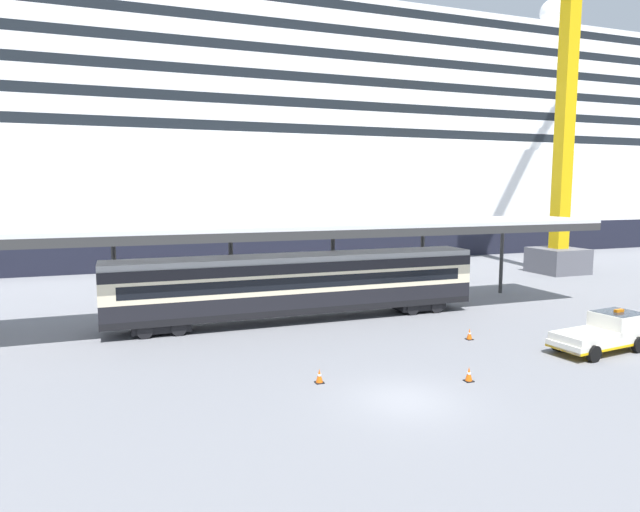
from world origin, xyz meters
The scene contains 10 objects.
ground_plane centered at (0.00, 0.00, 0.00)m, with size 400.00×400.00×0.00m, color slate.
cruise_ship centered at (6.44, 52.21, 13.39)m, with size 168.37×27.59×37.96m.
platform_canopy centered at (0.16, 14.13, 5.74)m, with size 42.37×6.31×6.00m.
train_carriage centered at (0.16, 13.70, 2.31)m, with size 22.88×2.81×4.11m.
service_truck centered at (12.68, 2.34, 0.99)m, with size 5.41×2.73×2.02m.
traffic_cone_near centered at (7.47, 6.39, 0.30)m, with size 0.36×0.36×0.61m.
traffic_cone_mid centered at (-2.44, 2.90, 0.29)m, with size 0.36×0.36×0.60m.
traffic_cone_far centered at (3.56, 0.90, 0.31)m, with size 0.36×0.36×0.62m.
dockside_crane centered at (30.63, 23.65, 16.82)m, with size 16.24×4.40×55.33m.
quay_bollard centered at (11.67, 3.01, 0.52)m, with size 0.48×0.48×0.96m.
Camera 1 is at (-10.09, -18.01, 8.08)m, focal length 30.90 mm.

